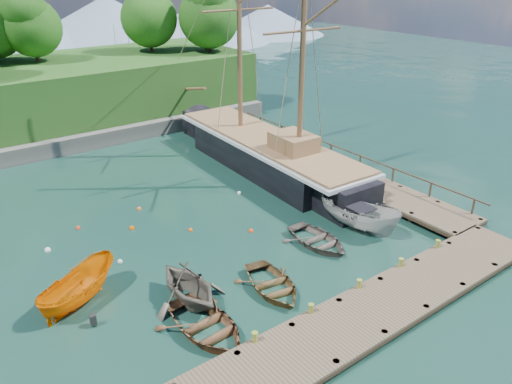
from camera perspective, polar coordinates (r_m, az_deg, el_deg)
ground at (r=26.26m, az=0.26°, el=-8.24°), size 160.00×160.00×0.00m
dock_near at (r=23.41m, az=14.19°, el=-12.51°), size 20.00×3.20×1.10m
dock_east at (r=37.53m, az=7.93°, el=2.90°), size 3.20×24.00×1.10m
bollard_0 at (r=21.14m, az=-0.13°, el=-17.91°), size 0.26×0.26×0.45m
bollard_1 at (r=22.61m, az=6.20°, el=-14.72°), size 0.26×0.26×0.45m
bollard_2 at (r=24.36m, az=11.54°, el=-11.82°), size 0.26×0.26×0.45m
bollard_3 at (r=26.34m, az=16.02°, el=-9.25°), size 0.26×0.26×0.45m
bollard_4 at (r=28.49m, az=19.81°, el=-7.01°), size 0.26×0.26×0.45m
rowboat_0 at (r=22.14m, az=-5.69°, el=-15.69°), size 3.59×4.80×0.95m
rowboat_1 at (r=23.91m, az=-7.65°, el=-12.29°), size 3.68×4.21×2.14m
rowboat_2 at (r=24.43m, az=1.86°, el=-11.13°), size 3.59×4.52×0.84m
rowboat_3 at (r=28.12m, az=7.03°, el=-6.01°), size 2.92×4.09×0.84m
motorboat_orange at (r=25.01m, az=-19.40°, el=-11.80°), size 4.78×3.63×1.74m
cabin_boat_white at (r=30.11m, az=11.59°, el=-4.13°), size 2.94×5.51×2.02m
schooner at (r=37.45m, az=1.34°, el=4.11°), size 5.55×26.32×19.07m
mooring_buoy_0 at (r=27.38m, az=-15.28°, el=-7.73°), size 0.28×0.28×0.28m
mooring_buoy_1 at (r=30.40m, az=-14.00°, el=-4.09°), size 0.33×0.33×0.33m
mooring_buoy_2 at (r=29.57m, az=-7.48°, el=-4.38°), size 0.27×0.27×0.27m
mooring_buoy_3 at (r=33.87m, az=-1.94°, el=-0.17°), size 0.29×0.29×0.29m
mooring_buoy_4 at (r=31.34m, az=-19.67°, el=-3.95°), size 0.30×0.30×0.30m
mooring_buoy_5 at (r=32.58m, az=-13.22°, el=-1.95°), size 0.32×0.32×0.32m
mooring_buoy_6 at (r=29.66m, az=-22.71°, el=-6.20°), size 0.35×0.35×0.35m
mooring_buoy_7 at (r=29.22m, az=-0.58°, el=-4.52°), size 0.31×0.31×0.31m
distant_ridge at (r=89.85m, az=-26.27°, el=16.14°), size 117.00×40.00×10.00m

